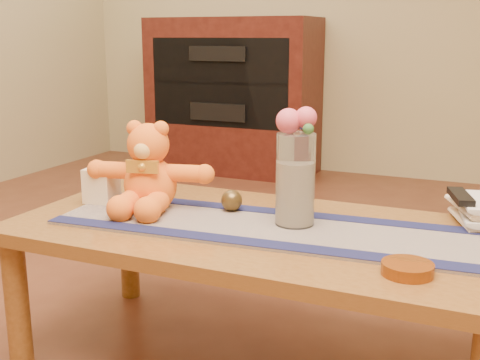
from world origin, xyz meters
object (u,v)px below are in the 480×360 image
at_px(glass_vase, 295,180).
at_px(tv_remote, 461,196).
at_px(teddy_bear, 150,167).
at_px(pillar_candle, 101,185).
at_px(bronze_ball, 232,200).
at_px(amber_dish, 407,269).
at_px(book_bottom, 458,220).

bearing_deg(glass_vase, tv_remote, 25.76).
xyz_separation_m(teddy_bear, glass_vase, (0.47, 0.01, 0.00)).
height_order(pillar_candle, bronze_ball, pillar_candle).
xyz_separation_m(tv_remote, amber_dish, (-0.08, -0.44, -0.07)).
height_order(teddy_bear, amber_dish, teddy_bear).
relative_size(pillar_candle, amber_dish, 0.92).
height_order(book_bottom, amber_dish, amber_dish).
bearing_deg(book_bottom, glass_vase, -172.74).
bearing_deg(tv_remote, bronze_ball, 176.92).
bearing_deg(pillar_candle, tv_remote, 11.90).
distance_m(teddy_bear, book_bottom, 0.93).
bearing_deg(amber_dish, glass_vase, 146.42).
bearing_deg(glass_vase, book_bottom, 26.95).
xyz_separation_m(pillar_candle, book_bottom, (1.07, 0.24, -0.05)).
bearing_deg(book_bottom, teddy_bear, 174.67).
height_order(pillar_candle, amber_dish, pillar_candle).
height_order(teddy_bear, tv_remote, teddy_bear).
bearing_deg(glass_vase, pillar_candle, -178.16).
distance_m(teddy_bear, bronze_ball, 0.27).
height_order(pillar_candle, glass_vase, glass_vase).
distance_m(glass_vase, book_bottom, 0.49).
bearing_deg(teddy_bear, bronze_ball, 1.43).
relative_size(teddy_bear, book_bottom, 1.69).
relative_size(bronze_ball, book_bottom, 0.29).
bearing_deg(tv_remote, glass_vase, -170.94).
bearing_deg(book_bottom, pillar_candle, 172.73).
xyz_separation_m(bronze_ball, book_bottom, (0.64, 0.17, -0.03)).
xyz_separation_m(pillar_candle, tv_remote, (1.07, 0.23, 0.02)).
distance_m(tv_remote, amber_dish, 0.45).
xyz_separation_m(teddy_bear, pillar_candle, (-0.18, -0.01, -0.07)).
bearing_deg(bronze_ball, pillar_candle, -170.70).
bearing_deg(book_bottom, bronze_ball, 174.78).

